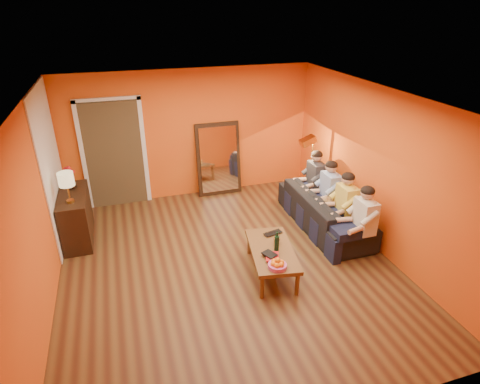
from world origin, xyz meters
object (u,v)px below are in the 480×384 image
object	(u,v)px
table_lamp	(68,188)
person_far_left	(364,222)
dog	(333,216)
person_mid_left	(346,206)
mirror_frame	(219,159)
tumbler	(277,241)
sideboard	(76,217)
sofa	(324,210)
wine_bottle	(277,241)
laptop	(274,234)
person_far_right	(316,181)
coffee_table	(271,261)
vase	(72,183)
floor_lamp	(311,173)
person_mid_right	(330,193)

from	to	relation	value
table_lamp	person_far_left	world-z (taller)	table_lamp
dog	person_mid_left	xyz separation A→B (m)	(0.11, -0.17, 0.26)
mirror_frame	tumbler	size ratio (longest dim) A/B	13.79
sideboard	sofa	distance (m)	4.33
sideboard	table_lamp	bearing A→B (deg)	-90.00
sideboard	wine_bottle	distance (m)	3.47
sofa	laptop	size ratio (longest dim) A/B	7.38
person_mid_left	person_far_right	distance (m)	1.10
mirror_frame	person_far_right	bearing A→B (deg)	-39.88
coffee_table	wine_bottle	size ratio (longest dim) A/B	3.94
tumbler	laptop	size ratio (longest dim) A/B	0.36
mirror_frame	laptop	world-z (taller)	mirror_frame
dog	person_far_left	world-z (taller)	person_far_left
person_far_right	person_mid_left	bearing A→B (deg)	-90.00
dog	mirror_frame	bearing A→B (deg)	145.70
mirror_frame	tumbler	bearing A→B (deg)	-87.03
sofa	laptop	distance (m)	1.41
person_far_left	laptop	world-z (taller)	person_far_left
person_far_right	wine_bottle	size ratio (longest dim) A/B	3.94
mirror_frame	tumbler	distance (m)	2.88
person_far_left	tumbler	size ratio (longest dim) A/B	11.07
tumbler	vase	world-z (taller)	vase
person_far_right	tumbler	world-z (taller)	person_far_right
tumbler	dog	bearing A→B (deg)	25.07
coffee_table	tumbler	size ratio (longest dim) A/B	11.07
sofa	floor_lamp	world-z (taller)	floor_lamp
person_far_left	wine_bottle	size ratio (longest dim) A/B	3.94
table_lamp	coffee_table	xyz separation A→B (m)	(2.82, -1.60, -0.90)
wine_bottle	person_far_right	bearing A→B (deg)	48.78
sofa	tumbler	world-z (taller)	sofa
dog	vase	bearing A→B (deg)	-175.88
floor_lamp	dog	bearing A→B (deg)	-96.10
vase	mirror_frame	bearing A→B (deg)	16.57
person_far_right	laptop	size ratio (longest dim) A/B	4.04
sofa	dog	bearing A→B (deg)	-175.97
coffee_table	vase	bearing A→B (deg)	152.15
sideboard	floor_lamp	bearing A→B (deg)	-1.10
table_lamp	wine_bottle	xyz separation A→B (m)	(2.87, -1.65, -0.53)
mirror_frame	vase	distance (m)	2.92
person_far_left	laptop	size ratio (longest dim) A/B	4.04
person_mid_right	vase	xyz separation A→B (m)	(-4.37, 1.04, 0.33)
sofa	wine_bottle	bearing A→B (deg)	127.80
coffee_table	dog	bearing A→B (deg)	36.66
mirror_frame	table_lamp	xyz separation A→B (m)	(-2.79, -1.38, 0.34)
floor_lamp	wine_bottle	world-z (taller)	floor_lamp
dog	wine_bottle	bearing A→B (deg)	-127.96
dog	person_far_left	distance (m)	0.78
wine_bottle	tumbler	bearing A→B (deg)	67.62
wine_bottle	laptop	size ratio (longest dim) A/B	1.03
person_far_right	tumbler	distance (m)	2.11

